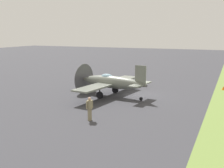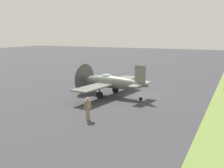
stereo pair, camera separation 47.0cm
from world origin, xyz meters
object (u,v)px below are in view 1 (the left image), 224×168
object	(u,v)px
airplane_lead	(111,82)
supply_crate	(142,83)
ground_crew_chief	(90,108)
runway_marker_cone	(223,88)

from	to	relation	value
airplane_lead	supply_crate	bearing A→B (deg)	-2.52
ground_crew_chief	runway_marker_cone	bearing A→B (deg)	-7.85
airplane_lead	ground_crew_chief	world-z (taller)	airplane_lead
airplane_lead	runway_marker_cone	distance (m)	12.89
airplane_lead	supply_crate	distance (m)	6.71
airplane_lead	ground_crew_chief	distance (m)	7.81
airplane_lead	supply_crate	size ratio (longest dim) A/B	10.84
runway_marker_cone	supply_crate	bearing A→B (deg)	97.93
supply_crate	runway_marker_cone	distance (m)	9.13
airplane_lead	ground_crew_chief	size ratio (longest dim) A/B	5.64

